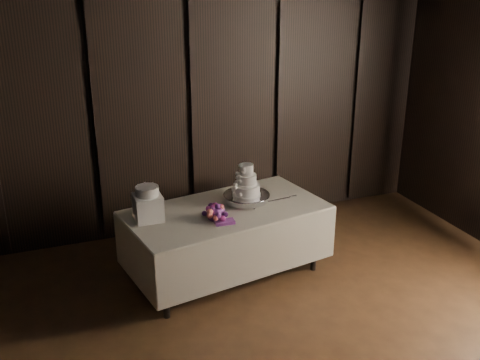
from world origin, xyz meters
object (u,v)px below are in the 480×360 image
small_cake (147,191)px  wedding_cake (245,183)px  bouquet (215,213)px  box_pedestal (148,207)px  display_table (226,239)px  cake_stand (246,199)px

small_cake → wedding_cake: bearing=1.8°
bouquet → box_pedestal: box_pedestal is taller
display_table → bouquet: bouquet is taller
box_pedestal → small_cake: small_cake is taller
wedding_cake → small_cake: (-1.00, -0.03, 0.07)m
small_cake → display_table: bearing=-2.3°
wedding_cake → bouquet: bearing=-171.0°
cake_stand → small_cake: size_ratio=2.19×
display_table → bouquet: size_ratio=5.35×
bouquet → box_pedestal: 0.64m
display_table → cake_stand: (0.25, 0.08, 0.39)m
cake_stand → wedding_cake: bearing=-150.3°
cake_stand → bouquet: size_ratio=1.21×
display_table → bouquet: 0.49m
cake_stand → display_table: bearing=-163.0°
bouquet → small_cake: bearing=159.3°
cake_stand → bouquet: 0.51m
box_pedestal → small_cake: size_ratio=1.18×
display_table → bouquet: bearing=-142.0°
wedding_cake → bouquet: (-0.40, -0.26, -0.15)m
box_pedestal → small_cake: (0.00, 0.00, 0.17)m
bouquet → small_cake: (-0.60, 0.23, 0.23)m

